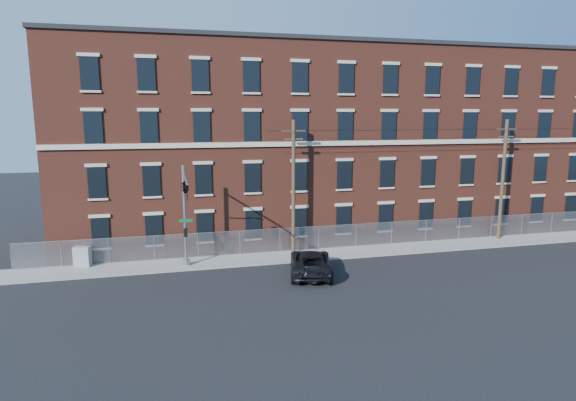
% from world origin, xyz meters
% --- Properties ---
extents(ground, '(140.00, 140.00, 0.00)m').
position_xyz_m(ground, '(0.00, 0.00, 0.00)').
color(ground, black).
rests_on(ground, ground).
extents(sidewalk, '(65.00, 3.00, 0.12)m').
position_xyz_m(sidewalk, '(12.00, 5.00, 0.06)').
color(sidewalk, '#989690').
rests_on(sidewalk, ground).
extents(mill_building, '(55.30, 14.32, 16.30)m').
position_xyz_m(mill_building, '(12.00, 13.93, 8.15)').
color(mill_building, brown).
rests_on(mill_building, ground).
extents(chain_link_fence, '(59.06, 0.06, 1.85)m').
position_xyz_m(chain_link_fence, '(12.00, 6.30, 1.06)').
color(chain_link_fence, '#A5A8AD').
rests_on(chain_link_fence, ground).
extents(traffic_signal_mast, '(0.90, 6.75, 7.00)m').
position_xyz_m(traffic_signal_mast, '(-6.00, 2.18, 5.39)').
color(traffic_signal_mast, '#9EA0A5').
rests_on(traffic_signal_mast, ground).
extents(utility_pole_near, '(1.80, 0.28, 10.00)m').
position_xyz_m(utility_pole_near, '(2.00, 5.60, 5.34)').
color(utility_pole_near, '#4D3A26').
rests_on(utility_pole_near, ground).
extents(utility_pole_mid, '(1.80, 0.28, 10.00)m').
position_xyz_m(utility_pole_mid, '(20.00, 5.60, 5.34)').
color(utility_pole_mid, '#4D3A26').
rests_on(utility_pole_mid, ground).
extents(overhead_wires, '(40.00, 0.62, 0.62)m').
position_xyz_m(overhead_wires, '(20.00, 5.60, 9.12)').
color(overhead_wires, black).
rests_on(overhead_wires, ground).
extents(pickup_truck, '(3.97, 6.19, 1.59)m').
position_xyz_m(pickup_truck, '(1.95, 0.91, 0.79)').
color(pickup_truck, black).
rests_on(pickup_truck, ground).
extents(utility_cabinet, '(1.22, 0.85, 1.39)m').
position_xyz_m(utility_cabinet, '(-12.98, 5.99, 0.81)').
color(utility_cabinet, gray).
rests_on(utility_cabinet, sidewalk).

